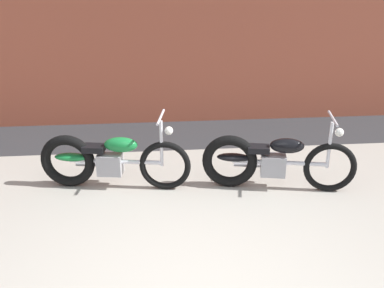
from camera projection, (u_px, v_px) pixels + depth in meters
The scene contains 3 objects.
sidewalk_slab at pixel (176, 204), 5.47m from camera, with size 36.00×3.50×0.01m, color #9E998E.
motorcycle_green at pixel (104, 160), 5.77m from camera, with size 1.99×0.66×1.03m.
motorcycle_black at pixel (267, 161), 5.74m from camera, with size 1.98×0.71×1.03m.
Camera 1 is at (-0.25, -3.05, 2.73)m, focal length 41.01 mm.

